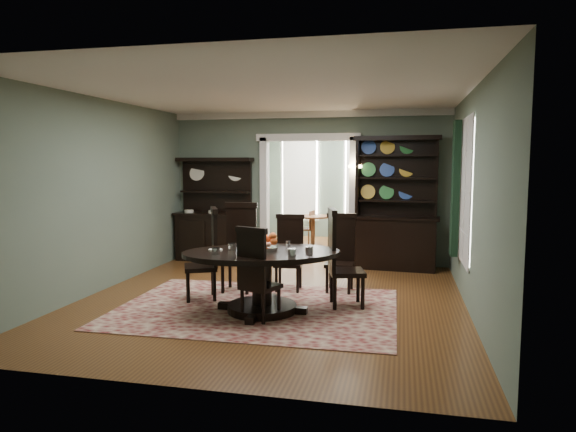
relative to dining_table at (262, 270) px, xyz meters
name	(u,v)px	position (x,y,z in m)	size (l,w,h in m)	color
room	(271,193)	(-0.03, 0.64, 1.00)	(5.51, 6.01, 3.01)	brown
parlor	(326,182)	(-0.03, 6.13, 0.94)	(3.51, 3.50, 3.01)	brown
doorway_trim	(308,182)	(-0.03, 3.59, 1.04)	(2.08, 0.25, 2.57)	silver
right_window	(461,190)	(2.66, 1.52, 1.02)	(0.15, 1.47, 2.12)	white
wall_sconce	(355,169)	(0.92, 3.44, 1.31)	(0.27, 0.21, 0.21)	#C77D35
rug	(257,308)	(-0.12, 0.15, -0.57)	(3.78, 2.77, 0.01)	maroon
dining_table	(262,270)	(0.00, 0.00, 0.00)	(2.48, 2.48, 0.83)	black
centerpiece	(267,246)	(0.06, 0.06, 0.32)	(1.46, 0.94, 0.24)	silver
chair_far_left	(240,244)	(-0.66, 1.11, 0.15)	(0.53, 0.50, 1.38)	black
chair_far_mid	(290,250)	(0.09, 1.31, 0.05)	(0.47, 0.45, 1.19)	black
chair_far_right	(341,250)	(0.89, 1.42, 0.06)	(0.47, 0.43, 1.22)	black
chair_end_left	(208,251)	(-0.95, 0.47, 0.13)	(0.64, 0.65, 1.35)	black
chair_end_right	(339,256)	(0.97, 0.49, 0.14)	(0.59, 0.61, 1.38)	black
chair_near	(256,272)	(0.03, -0.41, 0.06)	(0.57, 0.56, 1.21)	black
sideboard	(215,225)	(-1.93, 3.35, 0.15)	(1.62, 0.64, 2.10)	black
welsh_dresser	(396,221)	(1.70, 3.32, 0.33)	(1.65, 0.72, 2.50)	black
parlor_table	(313,227)	(-0.23, 5.34, -0.09)	(0.81, 0.81, 0.75)	brown
parlor_chair_left	(308,227)	(-0.37, 5.49, -0.12)	(0.38, 0.37, 0.85)	brown
parlor_chair_right	(341,230)	(0.46, 5.23, -0.13)	(0.39, 0.38, 0.84)	brown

